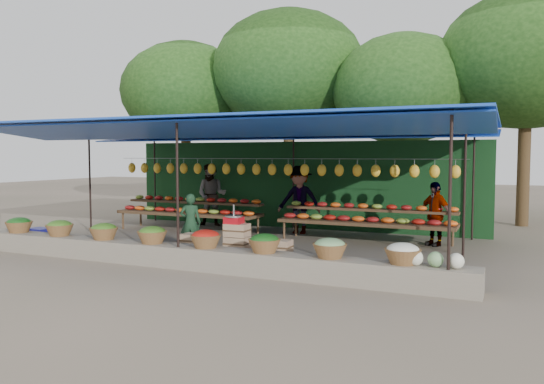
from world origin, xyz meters
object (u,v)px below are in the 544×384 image
at_px(crate_counter, 236,247).
at_px(blue_crate_back, 40,235).
at_px(blue_crate_front, 23,241).
at_px(weighing_scale, 234,219).
at_px(vendor_seated, 190,223).

height_order(crate_counter, blue_crate_back, crate_counter).
height_order(blue_crate_front, blue_crate_back, blue_crate_back).
xyz_separation_m(weighing_scale, vendor_seated, (-1.43, 0.66, -0.22)).
relative_size(crate_counter, blue_crate_front, 5.33).
distance_m(weighing_scale, blue_crate_back, 5.65).
relative_size(weighing_scale, blue_crate_back, 0.71).
relative_size(crate_counter, weighing_scale, 6.33).
bearing_deg(blue_crate_back, blue_crate_front, -62.63).
bearing_deg(blue_crate_front, weighing_scale, 24.58).
bearing_deg(blue_crate_back, crate_counter, 1.34).
bearing_deg(weighing_scale, blue_crate_front, -175.32).
xyz_separation_m(crate_counter, blue_crate_front, (-5.31, -0.43, -0.18)).
bearing_deg(crate_counter, blue_crate_back, 176.39).
relative_size(weighing_scale, vendor_seated, 0.29).
bearing_deg(blue_crate_front, blue_crate_back, 132.32).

